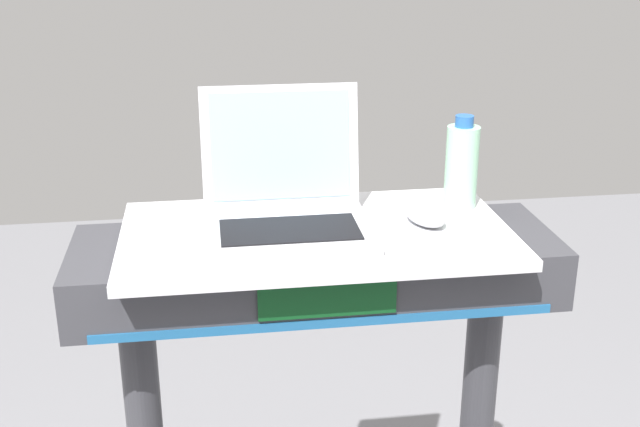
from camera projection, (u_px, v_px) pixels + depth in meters
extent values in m
cube|color=#38383D|center=(316.00, 267.00, 1.51)|extent=(0.90, 0.28, 0.11)
cube|color=#0C3F19|center=(328.00, 301.00, 1.37)|extent=(0.24, 0.01, 0.06)
cube|color=#1E598C|center=(328.00, 324.00, 1.39)|extent=(0.81, 0.00, 0.02)
cube|color=silver|center=(316.00, 235.00, 1.48)|extent=(0.71, 0.39, 0.02)
cube|color=#B7B7BC|center=(289.00, 231.00, 1.45)|extent=(0.30, 0.23, 0.02)
cube|color=black|center=(290.00, 229.00, 1.43)|extent=(0.25, 0.13, 0.00)
cube|color=#B7B7BC|center=(280.00, 146.00, 1.53)|extent=(0.30, 0.05, 0.23)
cube|color=#8CCCF2|center=(281.00, 146.00, 1.52)|extent=(0.26, 0.04, 0.20)
ellipsoid|color=#B2B2B7|center=(426.00, 216.00, 1.50)|extent=(0.09, 0.11, 0.03)
cylinder|color=#9EDBB2|center=(461.00, 167.00, 1.57)|extent=(0.06, 0.06, 0.16)
cylinder|color=#2659A5|center=(464.00, 121.00, 1.53)|extent=(0.04, 0.04, 0.02)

